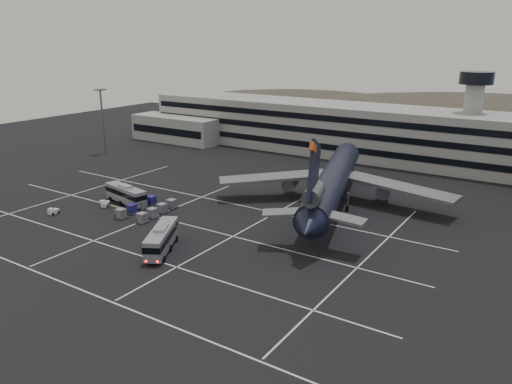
% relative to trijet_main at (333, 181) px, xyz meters
% --- Properties ---
extents(ground, '(260.00, 260.00, 0.00)m').
position_rel_trijet_main_xyz_m(ground, '(-19.39, -26.96, -5.25)').
color(ground, black).
rests_on(ground, ground).
extents(lane_markings, '(90.00, 55.62, 0.01)m').
position_rel_trijet_main_xyz_m(lane_markings, '(-18.45, -26.23, -5.24)').
color(lane_markings, silver).
rests_on(lane_markings, ground).
extents(terminal, '(125.00, 26.00, 24.00)m').
position_rel_trijet_main_xyz_m(terminal, '(-22.34, 44.19, 1.68)').
color(terminal, gray).
rests_on(terminal, ground).
extents(hills, '(352.00, 180.00, 44.00)m').
position_rel_trijet_main_xyz_m(hills, '(-1.40, 143.04, -17.32)').
color(hills, '#38332B').
rests_on(hills, ground).
extents(lightpole_left, '(2.40, 2.40, 18.28)m').
position_rel_trijet_main_xyz_m(lightpole_left, '(-74.39, 8.04, 6.57)').
color(lightpole_left, slate).
rests_on(lightpole_left, ground).
extents(trijet_main, '(45.45, 56.55, 18.08)m').
position_rel_trijet_main_xyz_m(trijet_main, '(0.00, 0.00, 0.00)').
color(trijet_main, black).
rests_on(trijet_main, ground).
extents(bus_near, '(7.86, 11.44, 4.08)m').
position_rel_trijet_main_xyz_m(bus_near, '(-13.09, -33.88, -3.02)').
color(bus_near, gray).
rests_on(bus_near, ground).
extents(bus_far, '(11.46, 4.74, 3.94)m').
position_rel_trijet_main_xyz_m(bus_far, '(-35.10, -20.70, -3.09)').
color(bus_far, gray).
rests_on(bus_far, ground).
extents(tug_a, '(1.40, 2.07, 1.24)m').
position_rel_trijet_main_xyz_m(tug_a, '(-42.11, -32.45, -4.70)').
color(tug_a, silver).
rests_on(tug_a, ground).
extents(tug_b, '(2.14, 2.43, 1.34)m').
position_rel_trijet_main_xyz_m(tug_b, '(-37.32, -24.16, -4.65)').
color(tug_b, silver).
rests_on(tug_b, ground).
extents(uld_cluster, '(7.85, 11.60, 1.81)m').
position_rel_trijet_main_xyz_m(uld_cluster, '(-27.74, -22.40, -4.37)').
color(uld_cluster, '#2D2D30').
rests_on(uld_cluster, ground).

